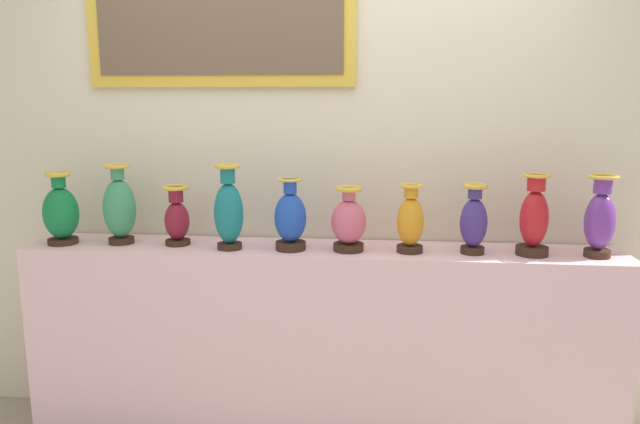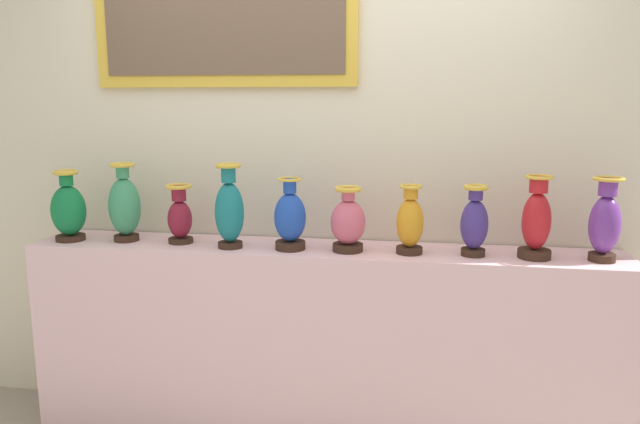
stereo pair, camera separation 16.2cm
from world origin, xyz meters
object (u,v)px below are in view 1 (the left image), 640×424
at_px(vase_teal, 229,211).
at_px(vase_crimson, 534,219).
at_px(vase_jade, 120,208).
at_px(vase_amber, 410,222).
at_px(vase_emerald, 61,212).
at_px(vase_sapphire, 290,219).
at_px(vase_rose, 349,222).
at_px(vase_burgundy, 177,218).
at_px(vase_indigo, 474,221).
at_px(vase_violet, 600,219).

xyz_separation_m(vase_teal, vase_crimson, (1.44, 0.03, -0.02)).
relative_size(vase_jade, vase_teal, 0.97).
height_order(vase_teal, vase_amber, vase_teal).
bearing_deg(vase_amber, vase_emerald, -179.76).
relative_size(vase_emerald, vase_sapphire, 1.04).
xyz_separation_m(vase_sapphire, vase_amber, (0.57, 0.01, -0.00)).
xyz_separation_m(vase_jade, vase_sapphire, (0.87, -0.04, -0.03)).
relative_size(vase_jade, vase_rose, 1.28).
relative_size(vase_emerald, vase_teal, 0.88).
height_order(vase_amber, vase_crimson, vase_crimson).
bearing_deg(vase_sapphire, vase_emerald, 179.81).
xyz_separation_m(vase_burgundy, vase_indigo, (1.44, -0.03, 0.02)).
distance_m(vase_burgundy, vase_crimson, 1.72).
bearing_deg(vase_burgundy, vase_jade, -179.61).
relative_size(vase_burgundy, vase_indigo, 0.90).
bearing_deg(vase_amber, vase_sapphire, -178.89).
bearing_deg(vase_emerald, vase_violet, 0.11).
bearing_deg(vase_jade, vase_burgundy, 0.39).
relative_size(vase_rose, vase_indigo, 0.94).
xyz_separation_m(vase_burgundy, vase_amber, (1.15, -0.03, 0.01)).
distance_m(vase_jade, vase_amber, 1.44).
bearing_deg(vase_crimson, vase_teal, -178.79).
distance_m(vase_teal, vase_sapphire, 0.30).
distance_m(vase_jade, vase_indigo, 1.74).
distance_m(vase_rose, vase_crimson, 0.86).
height_order(vase_emerald, vase_burgundy, vase_emerald).
bearing_deg(vase_teal, vase_jade, 174.46).
bearing_deg(vase_jade, vase_violet, -0.80).
xyz_separation_m(vase_amber, vase_indigo, (0.29, 0.01, 0.01)).
bearing_deg(vase_violet, vase_jade, 179.20).
bearing_deg(vase_sapphire, vase_burgundy, 175.76).
relative_size(vase_emerald, vase_crimson, 0.95).
bearing_deg(vase_crimson, vase_burgundy, 179.09).
xyz_separation_m(vase_emerald, vase_teal, (0.86, -0.02, 0.03)).
xyz_separation_m(vase_indigo, vase_violet, (0.56, -0.01, 0.02)).
height_order(vase_sapphire, vase_violet, vase_violet).
bearing_deg(vase_crimson, vase_jade, 179.28).
bearing_deg(vase_crimson, vase_amber, -179.53).
bearing_deg(vase_jade, vase_rose, -1.64).
bearing_deg(vase_teal, vase_sapphire, 2.84).
bearing_deg(vase_indigo, vase_sapphire, -178.88).
relative_size(vase_burgundy, vase_teal, 0.72).
bearing_deg(vase_burgundy, vase_indigo, -1.03).
distance_m(vase_emerald, vase_teal, 0.86).
height_order(vase_emerald, vase_teal, vase_teal).
bearing_deg(vase_emerald, vase_indigo, 0.37).
bearing_deg(vase_jade, vase_teal, -5.54).
bearing_deg(vase_indigo, vase_teal, -178.44).
bearing_deg(vase_rose, vase_indigo, 0.88).
xyz_separation_m(vase_sapphire, vase_violet, (1.43, 0.01, 0.03)).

